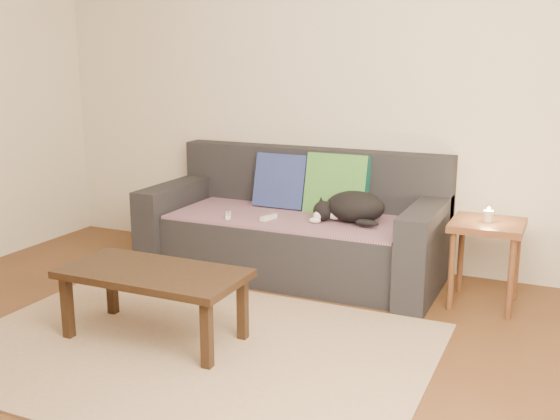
{
  "coord_description": "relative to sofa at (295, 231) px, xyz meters",
  "views": [
    {
      "loc": [
        1.78,
        -2.62,
        1.54
      ],
      "look_at": [
        0.05,
        1.2,
        0.55
      ],
      "focal_mm": 42.0,
      "sensor_mm": 36.0,
      "label": 1
    }
  ],
  "objects": [
    {
      "name": "cushion_navy",
      "position": [
        -0.18,
        0.17,
        0.32
      ],
      "size": [
        0.4,
        0.2,
        0.41
      ],
      "primitive_type": "cube",
      "rotation": [
        -0.26,
        0.0,
        0.0
      ],
      "color": "#131552",
      "rests_on": "throw_blanket"
    },
    {
      "name": "cushion_green",
      "position": [
        0.25,
        0.17,
        0.32
      ],
      "size": [
        0.45,
        0.22,
        0.47
      ],
      "primitive_type": "cube",
      "rotation": [
        -0.24,
        0.0,
        0.0
      ],
      "color": "#0B4B41",
      "rests_on": "throw_blanket"
    },
    {
      "name": "sofa",
      "position": [
        0.0,
        0.0,
        0.0
      ],
      "size": [
        2.1,
        0.94,
        0.87
      ],
      "color": "#232328",
      "rests_on": "ground"
    },
    {
      "name": "rug",
      "position": [
        0.0,
        -1.42,
        -0.3
      ],
      "size": [
        2.5,
        1.8,
        0.01
      ],
      "primitive_type": "cube",
      "color": "tan",
      "rests_on": "ground"
    },
    {
      "name": "candle",
      "position": [
        1.34,
        -0.1,
        0.27
      ],
      "size": [
        0.06,
        0.06,
        0.09
      ],
      "color": "beige",
      "rests_on": "side_table"
    },
    {
      "name": "cat",
      "position": [
        0.45,
        -0.07,
        0.23
      ],
      "size": [
        0.52,
        0.4,
        0.21
      ],
      "rotation": [
        0.0,
        0.0,
        -0.27
      ],
      "color": "black",
      "rests_on": "throw_blanket"
    },
    {
      "name": "ground",
      "position": [
        0.0,
        -1.57,
        -0.31
      ],
      "size": [
        4.5,
        4.5,
        0.0
      ],
      "primitive_type": "plane",
      "color": "brown",
      "rests_on": "ground"
    },
    {
      "name": "side_table",
      "position": [
        1.34,
        -0.1,
        0.14
      ],
      "size": [
        0.43,
        0.43,
        0.54
      ],
      "color": "brown",
      "rests_on": "ground"
    },
    {
      "name": "coffee_table",
      "position": [
        -0.25,
        -1.39,
        0.04
      ],
      "size": [
        1.01,
        0.51,
        0.41
      ],
      "color": "black",
      "rests_on": "rug"
    },
    {
      "name": "wii_remote_b",
      "position": [
        -0.09,
        -0.24,
        0.15
      ],
      "size": [
        0.07,
        0.15,
        0.03
      ],
      "primitive_type": "cube",
      "rotation": [
        0.0,
        0.0,
        1.35
      ],
      "color": "white",
      "rests_on": "throw_blanket"
    },
    {
      "name": "throw_blanket",
      "position": [
        0.0,
        -0.09,
        0.12
      ],
      "size": [
        1.66,
        0.74,
        0.02
      ],
      "primitive_type": "cube",
      "color": "#3D294D",
      "rests_on": "sofa"
    },
    {
      "name": "back_wall",
      "position": [
        0.0,
        0.43,
        0.99
      ],
      "size": [
        4.5,
        0.04,
        2.6
      ],
      "primitive_type": "cube",
      "color": "beige",
      "rests_on": "ground"
    },
    {
      "name": "wii_remote_a",
      "position": [
        -0.37,
        -0.31,
        0.15
      ],
      "size": [
        0.1,
        0.15,
        0.03
      ],
      "primitive_type": "cube",
      "rotation": [
        0.0,
        0.0,
        2.04
      ],
      "color": "white",
      "rests_on": "throw_blanket"
    }
  ]
}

